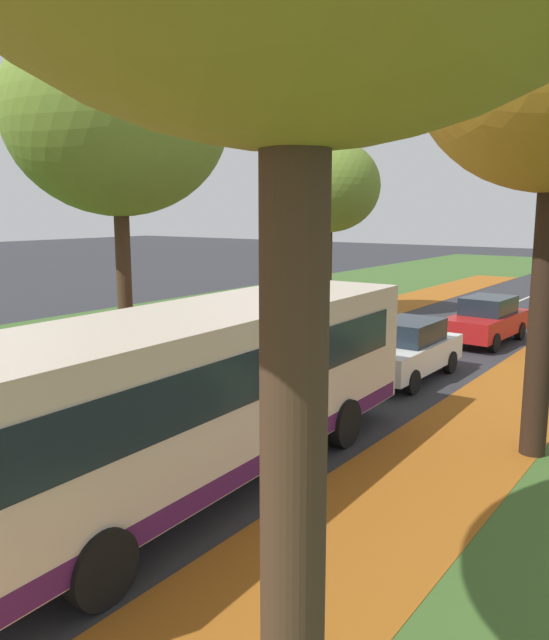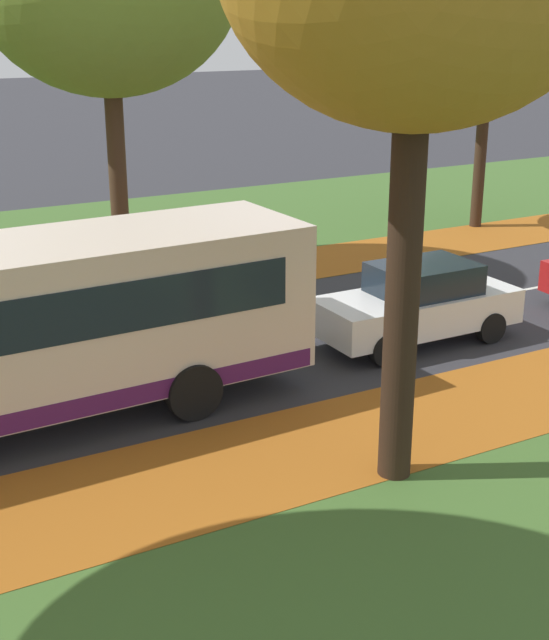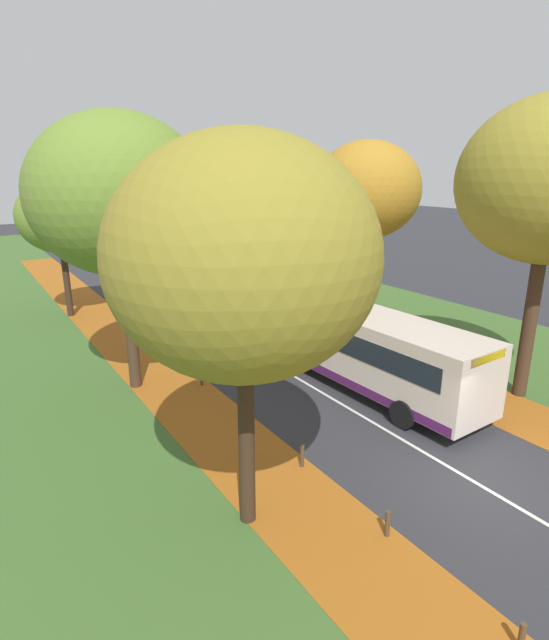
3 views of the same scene
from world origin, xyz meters
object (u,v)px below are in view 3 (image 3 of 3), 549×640
(tree_left_mid, at_px, (59,217))
(bus, at_px, (362,345))
(tree_left_nearest, at_px, (243,259))
(tree_right_near, at_px, (367,191))
(bollard_nearest, at_px, (522,637))
(car_white_lead, at_px, (251,315))
(tree_left_near, at_px, (119,196))
(car_red_following, at_px, (206,291))
(bollard_third, at_px, (302,456))
(bollard_sixth, at_px, (170,351))
(bollard_second, at_px, (388,524))
(bollard_fourth, at_px, (244,410))
(tree_right_mid, at_px, (244,188))
(bollard_fifth, at_px, (202,377))

(tree_left_mid, distance_m, bus, 18.38)
(tree_left_nearest, distance_m, tree_right_near, 14.88)
(tree_right_near, distance_m, bollard_nearest, 18.73)
(tree_left_nearest, xyz_separation_m, car_white_lead, (7.49, 12.74, -5.56))
(tree_left_near, xyz_separation_m, car_red_following, (7.60, 9.71, -6.42))
(bollard_third, bearing_deg, bollard_sixth, 90.12)
(bollard_second, bearing_deg, tree_left_near, 101.16)
(tree_left_nearest, xyz_separation_m, tree_left_mid, (0.10, 20.70, -0.74))
(tree_right_near, height_order, car_red_following, tree_right_near)
(bollard_nearest, relative_size, car_red_following, 0.13)
(bollard_fourth, height_order, car_white_lead, car_white_lead)
(tree_left_nearest, bearing_deg, tree_right_mid, 60.41)
(bollard_fourth, relative_size, car_white_lead, 0.16)
(tree_left_mid, bearing_deg, tree_left_nearest, -90.29)
(tree_left_mid, xyz_separation_m, bus, (7.46, -16.34, -3.92))
(bollard_nearest, xyz_separation_m, bus, (5.23, 9.95, 1.42))
(tree_left_near, distance_m, tree_left_mid, 11.72)
(tree_right_mid, xyz_separation_m, bollard_fourth, (-9.09, -15.79, -6.61))
(tree_left_near, distance_m, tree_right_near, 11.59)
(bollard_fourth, xyz_separation_m, bollard_fifth, (-0.01, 3.34, -0.00))
(bollard_fourth, xyz_separation_m, car_red_following, (5.38, 14.37, 0.47))
(tree_left_nearest, height_order, tree_right_near, tree_right_near)
(tree_left_near, bearing_deg, tree_right_mid, 44.55)
(bollard_fifth, bearing_deg, bus, -33.38)
(tree_right_near, bearing_deg, bollard_third, -139.58)
(bollard_third, distance_m, bollard_fourth, 3.34)
(bollard_nearest, height_order, bollard_fifth, bollard_fifth)
(bollard_fifth, bearing_deg, car_red_following, 63.94)
(tree_left_mid, xyz_separation_m, tree_right_near, (11.67, -11.63, 1.50))
(tree_right_mid, xyz_separation_m, bollard_fifth, (-9.10, -12.45, -6.61))
(bollard_nearest, height_order, bus, bus)
(bollard_sixth, bearing_deg, bollard_nearest, -90.20)
(tree_right_near, bearing_deg, bollard_sixth, 167.67)
(tree_left_near, relative_size, bollard_sixth, 14.22)
(tree_right_mid, distance_m, bollard_second, 25.13)
(tree_left_near, bearing_deg, tree_left_nearest, -91.11)
(tree_left_nearest, bearing_deg, tree_right_near, 37.61)
(bollard_nearest, bearing_deg, tree_left_mid, 94.84)
(tree_right_near, height_order, bollard_fourth, tree_right_near)
(tree_right_near, xyz_separation_m, car_white_lead, (-4.28, 3.67, -6.31))
(bollard_second, relative_size, bollard_fourth, 0.95)
(tree_left_nearest, bearing_deg, bollard_fifth, 72.97)
(bollard_nearest, xyz_separation_m, bollard_third, (0.08, 6.68, 0.06))
(bollard_sixth, bearing_deg, tree_left_near, -137.53)
(bollard_fifth, xyz_separation_m, bollard_sixth, (0.01, 3.34, 0.01))
(tree_right_mid, xyz_separation_m, bus, (-3.92, -15.87, -5.25))
(bollard_nearest, distance_m, car_red_following, 25.00)
(bollard_second, relative_size, car_white_lead, 0.16)
(bollard_second, bearing_deg, bollard_sixth, 90.12)
(bollard_second, height_order, bollard_fourth, bollard_fourth)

